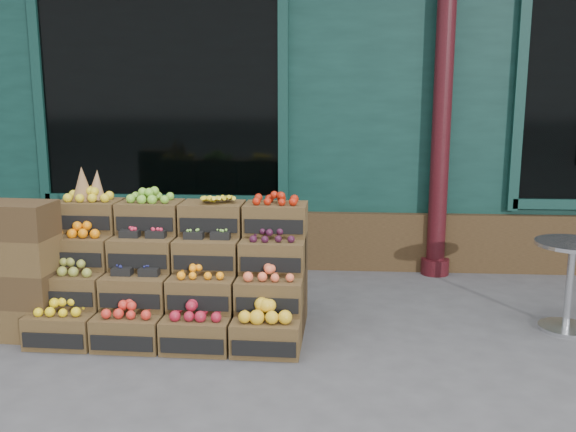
{
  "coord_description": "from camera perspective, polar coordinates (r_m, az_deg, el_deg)",
  "views": [
    {
      "loc": [
        0.15,
        -4.31,
        1.86
      ],
      "look_at": [
        -0.2,
        0.7,
        0.85
      ],
      "focal_mm": 40.0,
      "sensor_mm": 36.0,
      "label": 1
    }
  ],
  "objects": [
    {
      "name": "shop_facade",
      "position": [
        9.44,
        3.2,
        14.61
      ],
      "size": [
        12.0,
        6.24,
        4.8
      ],
      "color": "black",
      "rests_on": "ground"
    },
    {
      "name": "spare_crates",
      "position": [
        5.21,
        -22.65,
        -4.49
      ],
      "size": [
        0.54,
        0.39,
        1.03
      ],
      "rotation": [
        0.0,
        0.0,
        -0.07
      ],
      "color": "#49361C",
      "rests_on": "ground"
    },
    {
      "name": "ground",
      "position": [
        4.7,
        1.88,
        -11.96
      ],
      "size": [
        60.0,
        60.0,
        0.0
      ],
      "primitive_type": "plane",
      "color": "#414143",
      "rests_on": "ground"
    },
    {
      "name": "shopkeeper",
      "position": [
        7.27,
        -12.02,
        4.54
      ],
      "size": [
        0.77,
        0.52,
        2.05
      ],
      "primitive_type": "imported",
      "rotation": [
        0.0,
        0.0,
        3.19
      ],
      "color": "#1B6024",
      "rests_on": "ground"
    },
    {
      "name": "crate_display",
      "position": [
        5.08,
        -9.94,
        -5.68
      ],
      "size": [
        2.02,
        1.02,
        1.25
      ],
      "rotation": [
        0.0,
        0.0,
        -0.02
      ],
      "color": "#49361C",
      "rests_on": "ground"
    },
    {
      "name": "bistro_table",
      "position": [
        5.41,
        23.79,
        -4.86
      ],
      "size": [
        0.56,
        0.56,
        0.71
      ],
      "rotation": [
        0.0,
        0.0,
        -0.1
      ],
      "color": "silver",
      "rests_on": "ground"
    }
  ]
}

